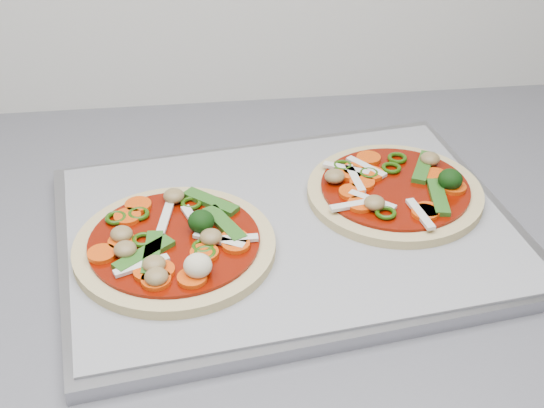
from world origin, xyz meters
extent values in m
cube|color=#58585E|center=(0.00, 1.30, 0.88)|extent=(3.60, 0.60, 0.04)
cube|color=#98989E|center=(0.18, 1.31, 0.91)|extent=(0.46, 0.37, 0.01)
cube|color=gray|center=(0.18, 1.31, 0.91)|extent=(0.44, 0.34, 0.00)
cylinder|color=tan|center=(0.08, 1.28, 0.92)|extent=(0.22, 0.22, 0.01)
cylinder|color=#771100|center=(0.08, 1.28, 0.93)|extent=(0.18, 0.18, 0.00)
cylinder|color=#FE5500|center=(0.06, 1.24, 0.93)|extent=(0.03, 0.03, 0.00)
cube|color=#2F5C1C|center=(0.11, 1.33, 0.93)|extent=(0.05, 0.05, 0.00)
torus|color=#204408|center=(0.10, 1.26, 0.93)|extent=(0.03, 0.03, 0.00)
ellipsoid|color=olive|center=(0.06, 1.22, 0.94)|extent=(0.03, 0.03, 0.01)
ellipsoid|color=olive|center=(0.03, 1.29, 0.94)|extent=(0.03, 0.03, 0.01)
cylinder|color=#FE5500|center=(0.03, 1.28, 0.93)|extent=(0.03, 0.03, 0.00)
cylinder|color=#FE5500|center=(0.02, 1.27, 0.93)|extent=(0.03, 0.03, 0.00)
cube|color=#2F5C1C|center=(0.05, 1.26, 0.93)|extent=(0.05, 0.05, 0.00)
cube|color=silver|center=(0.12, 1.27, 0.93)|extent=(0.05, 0.03, 0.00)
cube|color=#2F5C1C|center=(0.12, 1.30, 0.93)|extent=(0.04, 0.06, 0.00)
cylinder|color=#FE5500|center=(0.13, 1.27, 0.93)|extent=(0.03, 0.03, 0.00)
ellipsoid|color=olive|center=(0.08, 1.34, 0.94)|extent=(0.02, 0.02, 0.01)
cylinder|color=#FE5500|center=(0.09, 1.22, 0.93)|extent=(0.03, 0.03, 0.00)
cube|color=#2F5C1C|center=(0.06, 1.26, 0.93)|extent=(0.02, 0.06, 0.00)
torus|color=#204408|center=(0.10, 1.33, 0.93)|extent=(0.03, 0.03, 0.00)
cylinder|color=#FE5500|center=(0.05, 1.34, 0.93)|extent=(0.03, 0.03, 0.00)
cube|color=silver|center=(0.13, 1.27, 0.93)|extent=(0.05, 0.01, 0.00)
ellipsoid|color=beige|center=(0.10, 1.23, 0.94)|extent=(0.03, 0.03, 0.02)
cylinder|color=#FE5500|center=(0.04, 1.32, 0.93)|extent=(0.03, 0.03, 0.00)
cube|color=silver|center=(0.07, 1.31, 0.93)|extent=(0.02, 0.05, 0.00)
torus|color=#204408|center=(0.05, 1.28, 0.93)|extent=(0.03, 0.03, 0.00)
torus|color=#204408|center=(0.10, 1.26, 0.93)|extent=(0.03, 0.03, 0.00)
torus|color=#204408|center=(0.03, 1.32, 0.93)|extent=(0.02, 0.02, 0.00)
cylinder|color=#FE5500|center=(0.07, 1.24, 0.93)|extent=(0.03, 0.03, 0.00)
ellipsoid|color=olive|center=(0.06, 1.24, 0.94)|extent=(0.03, 0.03, 0.01)
cylinder|color=#FE5500|center=(0.06, 1.23, 0.93)|extent=(0.03, 0.03, 0.00)
torus|color=#204408|center=(0.05, 1.32, 0.93)|extent=(0.03, 0.03, 0.00)
cube|color=silver|center=(0.10, 1.30, 0.93)|extent=(0.02, 0.05, 0.00)
cylinder|color=#FE5500|center=(0.10, 1.26, 0.93)|extent=(0.03, 0.03, 0.00)
ellipsoid|color=olive|center=(0.10, 1.24, 0.94)|extent=(0.03, 0.03, 0.01)
ellipsoid|color=olive|center=(0.04, 1.26, 0.94)|extent=(0.02, 0.02, 0.01)
ellipsoid|color=olive|center=(0.11, 1.27, 0.94)|extent=(0.02, 0.02, 0.01)
cube|color=silver|center=(0.05, 1.25, 0.93)|extent=(0.05, 0.03, 0.00)
cylinder|color=#FE5500|center=(0.13, 1.27, 0.93)|extent=(0.03, 0.03, 0.00)
ellipsoid|color=black|center=(0.10, 1.29, 0.94)|extent=(0.03, 0.03, 0.02)
cylinder|color=tan|center=(0.29, 1.34, 0.92)|extent=(0.21, 0.21, 0.01)
cylinder|color=#771100|center=(0.29, 1.34, 0.93)|extent=(0.17, 0.17, 0.00)
cylinder|color=#FE5500|center=(0.31, 1.29, 0.93)|extent=(0.03, 0.03, 0.00)
torus|color=#204408|center=(0.27, 1.30, 0.93)|extent=(0.02, 0.02, 0.00)
ellipsoid|color=olive|center=(0.26, 1.31, 0.93)|extent=(0.02, 0.02, 0.01)
cube|color=silver|center=(0.27, 1.32, 0.93)|extent=(0.04, 0.04, 0.00)
torus|color=#204408|center=(0.30, 1.37, 0.93)|extent=(0.03, 0.03, 0.00)
cylinder|color=#FE5500|center=(0.34, 1.35, 0.93)|extent=(0.04, 0.04, 0.00)
cube|color=silver|center=(0.27, 1.38, 0.93)|extent=(0.04, 0.04, 0.00)
cylinder|color=#FE5500|center=(0.31, 1.30, 0.93)|extent=(0.03, 0.03, 0.00)
cube|color=silver|center=(0.30, 1.29, 0.93)|extent=(0.02, 0.05, 0.00)
cylinder|color=#FE5500|center=(0.25, 1.37, 0.93)|extent=(0.03, 0.03, 0.00)
cylinder|color=#FE5500|center=(0.26, 1.37, 0.93)|extent=(0.03, 0.03, 0.00)
cylinder|color=#FE5500|center=(0.28, 1.39, 0.93)|extent=(0.03, 0.03, 0.00)
cylinder|color=#FE5500|center=(0.26, 1.35, 0.93)|extent=(0.03, 0.03, 0.00)
cube|color=silver|center=(0.25, 1.38, 0.93)|extent=(0.05, 0.03, 0.00)
cylinder|color=#FE5500|center=(0.35, 1.33, 0.93)|extent=(0.03, 0.03, 0.00)
cylinder|color=#FE5500|center=(0.28, 1.36, 0.93)|extent=(0.03, 0.03, 0.00)
cube|color=#2F5C1C|center=(0.33, 1.32, 0.93)|extent=(0.02, 0.06, 0.00)
ellipsoid|color=olive|center=(0.24, 1.36, 0.93)|extent=(0.03, 0.03, 0.01)
cylinder|color=#FE5500|center=(0.25, 1.33, 0.93)|extent=(0.03, 0.03, 0.00)
torus|color=#204408|center=(0.34, 1.34, 0.93)|extent=(0.03, 0.03, 0.00)
torus|color=#204408|center=(0.27, 1.36, 0.93)|extent=(0.03, 0.03, 0.00)
cylinder|color=#FE5500|center=(0.25, 1.31, 0.93)|extent=(0.03, 0.03, 0.00)
cube|color=silver|center=(0.25, 1.31, 0.93)|extent=(0.05, 0.02, 0.00)
ellipsoid|color=olive|center=(0.34, 1.38, 0.93)|extent=(0.03, 0.03, 0.01)
cube|color=#2F5C1C|center=(0.33, 1.37, 0.93)|extent=(0.04, 0.06, 0.00)
torus|color=#204408|center=(0.31, 1.39, 0.93)|extent=(0.02, 0.02, 0.00)
ellipsoid|color=black|center=(0.35, 1.33, 0.94)|extent=(0.03, 0.03, 0.02)
cube|color=silver|center=(0.26, 1.36, 0.93)|extent=(0.01, 0.05, 0.00)
torus|color=#204408|center=(0.25, 1.38, 0.93)|extent=(0.03, 0.03, 0.00)
camera|label=1|loc=(0.10, 0.74, 1.33)|focal=50.00mm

